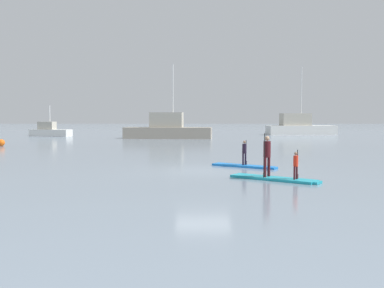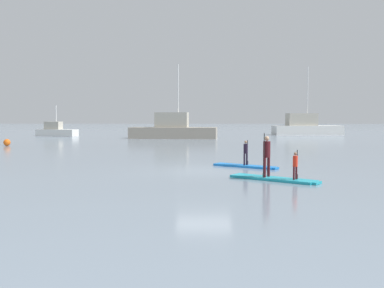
% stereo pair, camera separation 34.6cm
% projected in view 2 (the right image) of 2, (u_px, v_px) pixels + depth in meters
% --- Properties ---
extents(ground_plane, '(240.00, 240.00, 0.00)m').
position_uv_depth(ground_plane, '(204.00, 170.00, 20.22)').
color(ground_plane, gray).
extents(paddleboard_near, '(3.04, 2.35, 0.10)m').
position_uv_depth(paddleboard_near, '(245.00, 166.00, 21.55)').
color(paddleboard_near, blue).
rests_on(paddleboard_near, ground).
extents(paddler_child_solo, '(0.30, 0.35, 1.20)m').
position_uv_depth(paddler_child_solo, '(246.00, 151.00, 21.51)').
color(paddler_child_solo, black).
rests_on(paddler_child_solo, paddleboard_near).
extents(paddleboard_far, '(3.27, 2.66, 0.10)m').
position_uv_depth(paddleboard_far, '(274.00, 179.00, 17.16)').
color(paddleboard_far, '#1E9EB2').
rests_on(paddleboard_far, ground).
extents(paddler_adult, '(0.39, 0.43, 1.72)m').
position_uv_depth(paddler_adult, '(267.00, 154.00, 17.30)').
color(paddler_adult, '#4C1419').
rests_on(paddler_adult, paddleboard_far).
extents(paddler_child_front, '(0.28, 0.32, 1.10)m').
position_uv_depth(paddler_child_front, '(295.00, 164.00, 16.61)').
color(paddler_child_front, '#4C1419').
rests_on(paddler_child_front, paddleboard_far).
extents(fishing_boat_white_large, '(9.04, 3.54, 8.83)m').
position_uv_depth(fishing_boat_white_large, '(305.00, 127.00, 58.04)').
color(fishing_boat_white_large, silver).
rests_on(fishing_boat_white_large, ground).
extents(fishing_boat_green_midground, '(9.75, 3.60, 8.08)m').
position_uv_depth(fishing_boat_green_midground, '(173.00, 130.00, 48.85)').
color(fishing_boat_green_midground, '#9E9384').
rests_on(fishing_boat_green_midground, ground).
extents(motor_boat_small_navy, '(5.38, 2.86, 3.76)m').
position_uv_depth(motor_boat_small_navy, '(56.00, 131.00, 54.85)').
color(motor_boat_small_navy, silver).
rests_on(motor_boat_small_navy, ground).
extents(mooring_buoy_mid, '(0.57, 0.57, 0.57)m').
position_uv_depth(mooring_buoy_mid, '(7.00, 142.00, 36.80)').
color(mooring_buoy_mid, orange).
rests_on(mooring_buoy_mid, ground).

